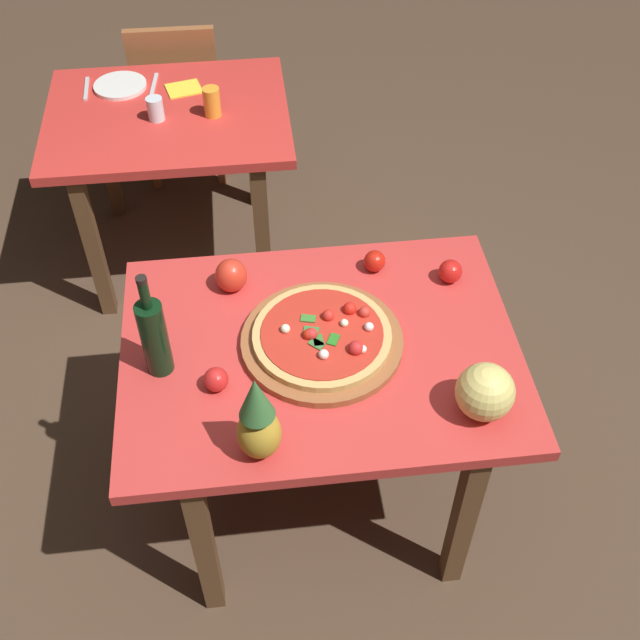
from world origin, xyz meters
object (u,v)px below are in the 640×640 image
at_px(display_table, 320,368).
at_px(pizza_board, 322,341).
at_px(tomato_beside_pepper, 450,271).
at_px(fork_utensil, 86,89).
at_px(dining_chair, 179,91).
at_px(pizza, 323,335).
at_px(tomato_near_board, 375,261).
at_px(tomato_at_corner, 216,379).
at_px(napkin_folded, 184,89).
at_px(drinking_glass_water, 155,109).
at_px(wine_bottle, 154,336).
at_px(drinking_glass_juice, 212,102).
at_px(bell_pepper, 231,275).
at_px(dinner_plate, 120,86).
at_px(knife_utensil, 154,85).
at_px(melon, 485,392).
at_px(pineapple_left, 258,421).
at_px(background_table, 170,136).

distance_m(display_table, pizza_board, 0.11).
xyz_separation_m(tomato_beside_pepper, fork_utensil, (-1.25, 1.31, -0.03)).
height_order(dining_chair, pizza, dining_chair).
bearing_deg(tomato_near_board, pizza_board, -124.27).
relative_size(tomato_at_corner, napkin_folded, 0.50).
distance_m(dining_chair, pizza, 2.01).
relative_size(dining_chair, tomato_beside_pepper, 11.35).
height_order(dining_chair, tomato_at_corner, dining_chair).
bearing_deg(drinking_glass_water, wine_bottle, -88.01).
relative_size(pizza_board, drinking_glass_juice, 4.05).
height_order(pizza_board, fork_utensil, pizza_board).
distance_m(bell_pepper, tomato_at_corner, 0.40).
height_order(drinking_glass_water, dinner_plate, drinking_glass_water).
bearing_deg(knife_utensil, bell_pepper, -71.98).
relative_size(dining_chair, fork_utensil, 4.72).
bearing_deg(tomato_near_board, tomato_at_corner, -140.33).
xyz_separation_m(melon, tomato_beside_pepper, (0.03, 0.51, -0.04)).
bearing_deg(dining_chair, display_table, 104.11).
distance_m(bell_pepper, fork_utensil, 1.38).
relative_size(melon, napkin_folded, 1.14).
distance_m(dining_chair, tomato_beside_pepper, 1.96).
height_order(display_table, pizza, pizza).
bearing_deg(napkin_folded, tomato_beside_pepper, -56.26).
height_order(pizza, pineapple_left, pineapple_left).
xyz_separation_m(pineapple_left, drinking_glass_juice, (-0.09, 1.62, -0.07)).
bearing_deg(dinner_plate, knife_utensil, 0.00).
xyz_separation_m(pizza, pineapple_left, (-0.21, -0.35, 0.09)).
bearing_deg(fork_utensil, tomato_at_corner, -75.21).
bearing_deg(knife_utensil, melon, -57.35).
bearing_deg(tomato_beside_pepper, tomato_near_board, 161.31).
xyz_separation_m(pineapple_left, fork_utensil, (-0.61, 1.88, -0.13)).
xyz_separation_m(pizza_board, drinking_glass_juice, (-0.29, 1.27, 0.05)).
distance_m(dinner_plate, napkin_folded, 0.27).
bearing_deg(napkin_folded, dining_chair, 97.38).
height_order(bell_pepper, knife_utensil, bell_pepper).
bearing_deg(bell_pepper, melon, -40.64).
height_order(display_table, background_table, same).
bearing_deg(fork_utensil, background_table, -34.67).
height_order(pizza_board, pineapple_left, pineapple_left).
xyz_separation_m(pizza, dinner_plate, (-0.68, 1.53, -0.03)).
bearing_deg(wine_bottle, pineapple_left, -50.08).
bearing_deg(drinking_glass_juice, display_table, -77.57).
xyz_separation_m(tomato_beside_pepper, knife_utensil, (-0.97, 1.31, -0.03)).
xyz_separation_m(bell_pepper, drinking_glass_water, (-0.26, 1.00, -0.00)).
bearing_deg(tomato_at_corner, napkin_folded, 93.43).
height_order(pizza_board, pizza, pizza).
bearing_deg(fork_utensil, knife_utensil, -2.05).
distance_m(wine_bottle, melon, 0.91).
bearing_deg(knife_utensil, background_table, -70.17).
height_order(background_table, knife_utensil, knife_utensil).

